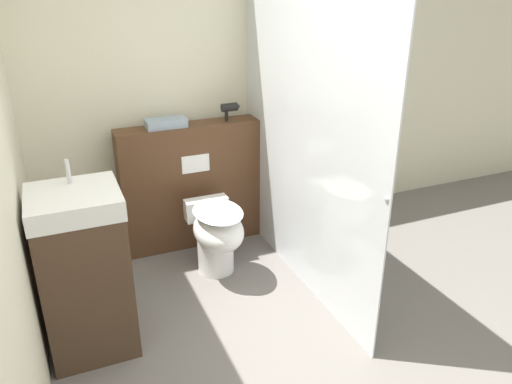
# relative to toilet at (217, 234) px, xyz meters

# --- Properties ---
(wall_back) EXTENTS (8.00, 0.06, 2.50)m
(wall_back) POSITION_rel_toilet_xyz_m (0.14, 0.73, 0.92)
(wall_back) COLOR beige
(wall_back) RESTS_ON ground_plane
(partition_panel) EXTENTS (1.16, 0.22, 1.02)m
(partition_panel) POSITION_rel_toilet_xyz_m (-0.01, 0.54, 0.18)
(partition_panel) COLOR #51331E
(partition_panel) RESTS_ON ground_plane
(shower_glass) EXTENTS (0.04, 1.94, 2.13)m
(shower_glass) POSITION_rel_toilet_xyz_m (0.54, -0.27, 0.73)
(shower_glass) COLOR silver
(shower_glass) RESTS_ON ground_plane
(toilet) EXTENTS (0.35, 0.58, 0.55)m
(toilet) POSITION_rel_toilet_xyz_m (0.00, 0.00, 0.00)
(toilet) COLOR white
(toilet) RESTS_ON ground_plane
(sink_vanity) EXTENTS (0.49, 0.48, 1.15)m
(sink_vanity) POSITION_rel_toilet_xyz_m (-0.95, -0.46, 0.18)
(sink_vanity) COLOR #473323
(sink_vanity) RESTS_ON ground_plane
(hair_drier) EXTENTS (0.16, 0.07, 0.14)m
(hair_drier) POSITION_rel_toilet_xyz_m (0.32, 0.52, 0.79)
(hair_drier) COLOR black
(hair_drier) RESTS_ON partition_panel
(folded_towel) EXTENTS (0.30, 0.16, 0.07)m
(folded_towel) POSITION_rel_toilet_xyz_m (-0.20, 0.53, 0.72)
(folded_towel) COLOR #8C9EAD
(folded_towel) RESTS_ON partition_panel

